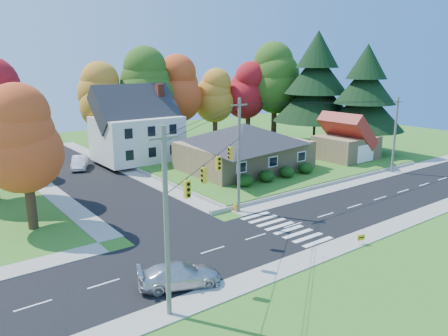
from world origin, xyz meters
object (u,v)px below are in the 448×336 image
(ranch_house, at_px, (244,145))
(fire_hydrant, at_px, (235,208))
(silver_sedan, at_px, (180,275))
(white_car, at_px, (79,162))

(ranch_house, distance_m, fire_hydrant, 14.76)
(ranch_house, relative_size, silver_sedan, 3.00)
(silver_sedan, relative_size, fire_hydrant, 6.26)
(silver_sedan, bearing_deg, white_car, 11.72)
(white_car, relative_size, fire_hydrant, 6.11)
(ranch_house, xyz_separation_m, fire_hydrant, (-9.76, -10.69, -2.89))
(fire_hydrant, bearing_deg, white_car, 102.78)
(ranch_house, distance_m, silver_sedan, 28.05)
(silver_sedan, height_order, fire_hydrant, silver_sedan)
(white_car, bearing_deg, ranch_house, -17.19)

